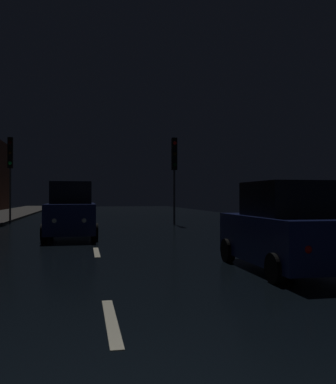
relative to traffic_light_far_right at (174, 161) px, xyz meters
name	(u,v)px	position (x,y,z in m)	size (l,w,h in m)	color
ground	(90,223)	(-4.84, 2.96, -3.75)	(26.68, 84.00, 0.02)	black
lane_centerline	(96,252)	(-4.84, -11.42, -3.73)	(0.16, 16.56, 0.01)	beige
traffic_light_far_right	(174,161)	(0.00, 0.00, 0.00)	(0.32, 0.46, 5.12)	#38383A
traffic_light_far_left	(10,160)	(-9.68, 2.96, 0.14)	(0.33, 0.47, 5.29)	#38383A
car_approaching_headlights	(71,212)	(-5.73, -6.71, -2.71)	(2.06, 4.47, 2.25)	#141E51
car_parked_right_near	(283,230)	(-0.80, -15.41, -2.82)	(1.83, 3.97, 2.00)	#141E51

